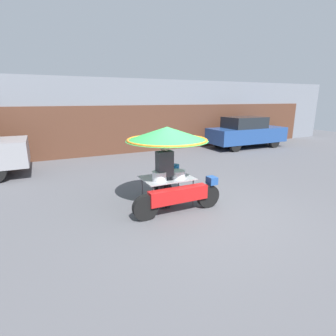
# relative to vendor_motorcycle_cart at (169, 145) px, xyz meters

# --- Properties ---
(ground_plane) EXTENTS (36.00, 36.00, 0.00)m
(ground_plane) POSITION_rel_vendor_motorcycle_cart_xyz_m (0.44, -0.68, -1.50)
(ground_plane) COLOR #56565B
(shopfront_building) EXTENTS (28.00, 2.06, 3.46)m
(shopfront_building) POSITION_rel_vendor_motorcycle_cart_xyz_m (0.44, 7.61, 0.23)
(shopfront_building) COLOR gray
(shopfront_building) RESTS_ON ground
(vendor_motorcycle_cart) EXTENTS (2.17, 1.94, 1.92)m
(vendor_motorcycle_cart) POSITION_rel_vendor_motorcycle_cart_xyz_m (0.00, 0.00, 0.00)
(vendor_motorcycle_cart) COLOR black
(vendor_motorcycle_cart) RESTS_ON ground
(vendor_person) EXTENTS (0.38, 0.22, 1.60)m
(vendor_person) POSITION_rel_vendor_motorcycle_cart_xyz_m (-0.15, -0.11, -0.60)
(vendor_person) COLOR #2D2D33
(vendor_person) RESTS_ON ground
(parked_car) EXTENTS (4.24, 1.64, 1.63)m
(parked_car) POSITION_rel_vendor_motorcycle_cart_xyz_m (7.19, 5.32, -0.68)
(parked_car) COLOR black
(parked_car) RESTS_ON ground
(potted_plant) EXTENTS (0.68, 0.68, 0.85)m
(potted_plant) POSITION_rel_vendor_motorcycle_cart_xyz_m (10.44, 5.97, -1.01)
(potted_plant) COLOR brown
(potted_plant) RESTS_ON ground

